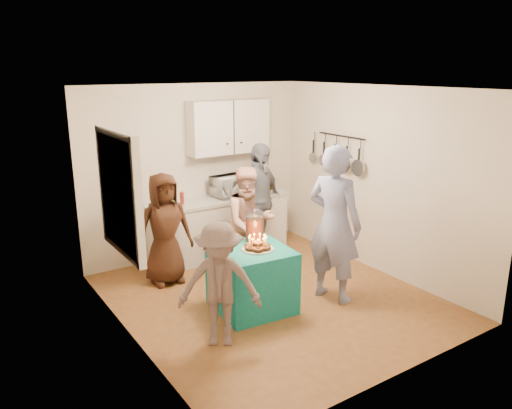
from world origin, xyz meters
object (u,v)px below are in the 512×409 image
counter (218,228)px  woman_back_center (249,223)px  microwave (231,186)px  man_birthday (334,224)px  child_near_left (219,285)px  woman_back_left (165,229)px  party_table (252,279)px  punch_jar (255,227)px  woman_back_right (259,202)px

counter → woman_back_center: woman_back_center is taller
microwave → man_birthday: 2.12m
counter → child_near_left: bearing=-119.1°
woman_back_left → woman_back_center: (1.05, -0.45, 0.02)m
woman_back_left → woman_back_center: size_ratio=0.98×
party_table → microwave: bearing=66.2°
party_table → punch_jar: 0.63m
man_birthday → child_near_left: man_birthday is taller
woman_back_center → woman_back_right: woman_back_right is taller
party_table → woman_back_center: (0.51, 0.84, 0.39)m
woman_back_center → child_near_left: woman_back_center is taller
counter → woman_back_center: bearing=-92.4°
woman_back_left → microwave: bearing=23.5°
punch_jar → man_birthday: (0.79, -0.57, 0.05)m
party_table → woman_back_center: woman_back_center is taller
punch_jar → woman_back_right: size_ratio=0.19×
punch_jar → woman_back_left: woman_back_left is taller
party_table → woman_back_right: bearing=53.2°
woman_back_left → woman_back_center: bearing=-20.1°
party_table → man_birthday: man_birthday is taller
microwave → punch_jar: microwave is taller
punch_jar → woman_back_left: size_ratio=0.22×
counter → woman_back_right: size_ratio=1.25×
party_table → woman_back_left: 1.45m
man_birthday → woman_back_center: bearing=5.1°
woman_back_center → woman_back_right: 0.70m
man_birthday → woman_back_center: man_birthday is taller
counter → woman_back_left: woman_back_left is taller
party_table → punch_jar: punch_jar is taller
man_birthday → woman_back_left: bearing=26.3°
counter → man_birthday: size_ratio=1.12×
party_table → punch_jar: size_ratio=2.50×
microwave → counter: bearing=174.1°
counter → woman_back_right: bearing=-45.4°
microwave → man_birthday: (0.20, -2.11, -0.09)m
microwave → child_near_left: (-1.50, -2.27, -0.40)m
punch_jar → woman_back_right: bearing=53.9°
man_birthday → punch_jar: bearing=37.0°
punch_jar → woman_back_left: 1.29m
counter → woman_back_left: (-1.09, -0.50, 0.33)m
counter → punch_jar: bearing=-102.8°
man_birthday → party_table: bearing=54.6°
woman_back_left → counter: bearing=27.5°
counter → punch_jar: punch_jar is taller
punch_jar → woman_back_left: (-0.74, 1.04, -0.17)m
woman_back_left → woman_back_right: woman_back_right is taller
man_birthday → woman_back_right: man_birthday is taller
party_table → woman_back_center: 1.06m
counter → party_table: size_ratio=2.59×
man_birthday → woman_back_left: size_ratio=1.30×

